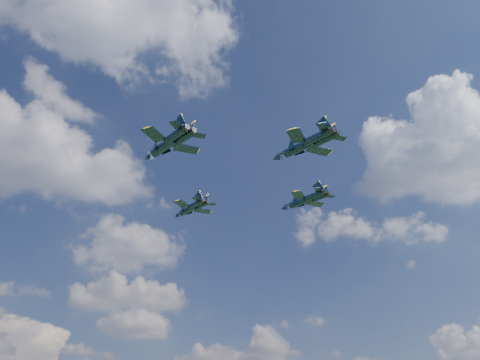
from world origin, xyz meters
name	(u,v)px	position (x,y,z in m)	size (l,w,h in m)	color
jet_lead	(187,210)	(-5.26, 21.46, 66.55)	(10.44, 14.32, 3.38)	black
jet_left	(163,147)	(-18.04, -5.12, 67.01)	(12.23, 16.89, 3.99)	black
jet_right	(299,202)	(20.02, 8.48, 67.56)	(11.12, 15.33, 3.65)	black
jet_slot	(297,148)	(6.16, -16.28, 65.95)	(11.81, 16.27, 3.87)	black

